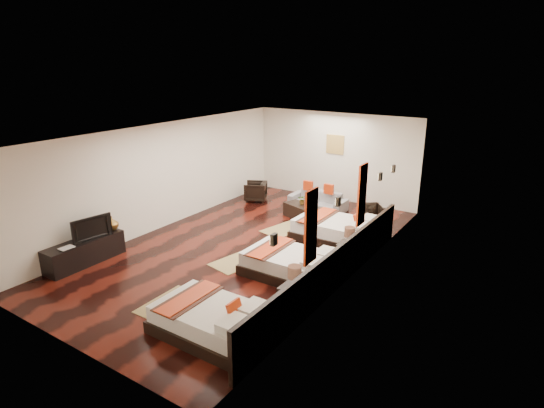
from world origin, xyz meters
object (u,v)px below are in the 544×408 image
Objects in this scene: bed_near at (214,321)px; bed_far at (339,230)px; bed_mid at (293,264)px; armchair_right at (370,215)px; coffee_table at (301,211)px; nightstand_a at (294,296)px; book at (64,247)px; sofa at (318,200)px; armchair_left at (256,191)px; nightstand_b at (349,251)px; table_plant at (302,200)px; tv_console at (85,252)px; tv at (90,227)px; figurine at (112,223)px.

bed_far is at bearing 89.97° from bed_near.
bed_near is 0.99× the size of bed_mid.
coffee_table is at bearing 160.19° from armchair_right.
nightstand_a is (0.75, -1.21, 0.06)m from bed_mid.
book reaches higher than sofa.
bed_near reaches higher than armchair_left.
armchair_right is at bearing 82.31° from bed_far.
nightstand_b is at bearing -55.89° from bed_far.
table_plant reaches higher than coffee_table.
armchair_right is 1.94m from table_plant.
sofa is (2.55, 6.30, -0.02)m from tv_console.
nightstand_a is at bearing 60.53° from bed_near.
armchair_right is at bearing 62.62° from armchair_left.
nightstand_a is 1.46× the size of armchair_right.
armchair_left is 1.10× the size of armchair_right.
book is (-0.05, -0.65, -0.25)m from tv.
figurine is 5.22m from table_plant.
bed_near is 1.53m from nightstand_a.
book is 0.47× the size of armchair_right.
coffee_table is at bearing 66.01° from book.
bed_mid is 2.95× the size of armchair_left.
table_plant is at bearing 116.45° from bed_mid.
sofa is at bearing 90.14° from table_plant.
coffee_table is at bearing 64.13° from tv_console.
figurine is 5.18m from coffee_table.
coffee_table is at bearing 46.12° from armchair_left.
book is at bearing -31.09° from armchair_left.
sofa is at bearing 128.69° from armchair_right.
nightstand_a reaches higher than book.
armchair_left reaches higher than coffee_table.
table_plant is (-1.65, 1.04, 0.25)m from bed_far.
armchair_right is at bearing -28.19° from tv.
nightstand_b is at bearing -40.79° from coffee_table.
figurine is 0.33× the size of coffee_table.
bed_near is at bearing -7.10° from tv_console.
nightstand_a is at bearing -65.83° from sofa.
armchair_right is at bearing 55.04° from book.
tv is at bearing -115.88° from table_plant.
armchair_right is (0.21, 3.82, 0.02)m from bed_mid.
nightstand_b reaches higher than table_plant.
table_plant reaches higher than book.
sofa is at bearing 74.92° from armchair_left.
tv_console is 7.31m from armchair_right.
table_plant is at bearing 60.76° from figurine.
bed_near reaches higher than coffee_table.
bed_far is 3.47× the size of armchair_right.
sofa is 1.92m from armchair_right.
nightstand_a is at bearing -73.26° from tv.
table_plant is (2.04, -0.56, 0.22)m from armchair_left.
nightstand_b is 2.97× the size of book.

